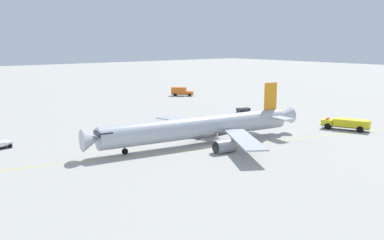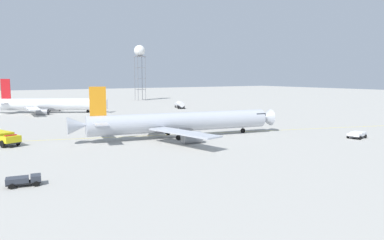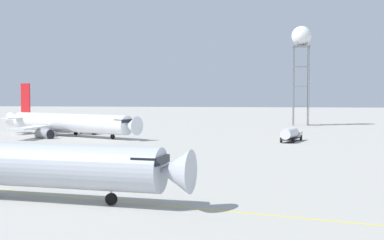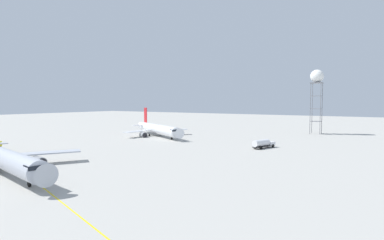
% 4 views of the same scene
% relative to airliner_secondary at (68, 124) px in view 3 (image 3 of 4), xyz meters
% --- Properties ---
extents(airliner_secondary, '(37.77, 27.20, 12.44)m').
position_rel_airliner_secondary_xyz_m(airliner_secondary, '(0.00, 0.00, 0.00)').
color(airliner_secondary, white).
rests_on(airliner_secondary, ground_plane).
extents(fuel_tanker_truck, '(5.04, 9.49, 2.87)m').
position_rel_airliner_secondary_xyz_m(fuel_tanker_truck, '(49.41, -7.38, -1.32)').
color(fuel_tanker_truck, '#232326').
rests_on(fuel_tanker_truck, ground_plane).
extents(radar_tower, '(5.88, 5.88, 29.62)m').
position_rel_airliner_secondary_xyz_m(radar_tower, '(55.49, 47.12, 22.66)').
color(radar_tower, slate).
rests_on(radar_tower, ground_plane).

